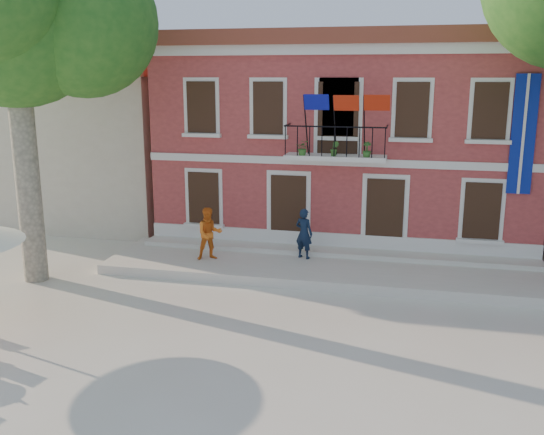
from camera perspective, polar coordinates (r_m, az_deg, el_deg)
The scene contains 7 objects.
ground at distance 15.48m, azimuth -4.42°, elevation -9.79°, with size 90.00×90.00×0.00m, color beige.
main_building at distance 23.79m, azimuth 7.35°, elevation 7.68°, with size 13.50×9.59×7.50m.
neighbor_west at distance 28.34m, azimuth -16.44°, elevation 6.99°, with size 9.40×9.40×6.40m.
terrace at distance 19.06m, azimuth 5.32°, elevation -4.83°, with size 14.00×3.40×0.30m, color silver.
plane_tree_west at distance 18.96m, azimuth -23.27°, elevation 17.20°, with size 5.32×5.32×10.45m.
pedestrian_navy at distance 19.39m, azimuth 3.02°, elevation -1.51°, with size 0.59×0.39×1.63m, color #0F1D34.
pedestrian_orange at distance 19.33m, azimuth -5.92°, elevation -1.52°, with size 0.82×0.64×1.69m, color orange.
Camera 1 is at (4.33, -13.57, 6.06)m, focal length 40.00 mm.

